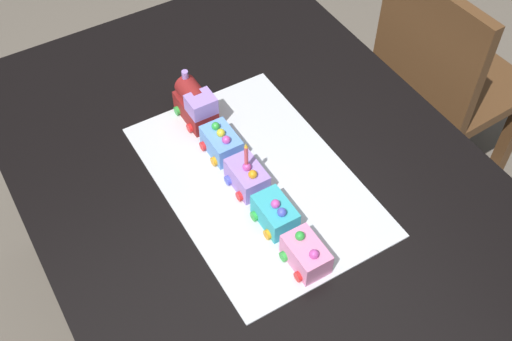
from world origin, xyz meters
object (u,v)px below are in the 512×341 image
object	(u,v)px
cake_car_gondola_sky_blue	(221,143)
cake_car_flatbed_lavender	(247,177)
cake_car_tanker_turquoise	(275,213)
cake_car_hopper_bubblegum	(306,254)
dining_table	(254,201)
cake_locomotive	(195,104)
birthday_candle	(246,154)
chair	(442,82)

from	to	relation	value
cake_car_gondola_sky_blue	cake_car_flatbed_lavender	size ratio (longest dim) A/B	1.00
cake_car_tanker_turquoise	cake_car_hopper_bubblegum	size ratio (longest dim) A/B	1.00
dining_table	cake_car_tanker_turquoise	distance (m)	0.20
cake_locomotive	birthday_candle	world-z (taller)	birthday_candle
cake_locomotive	cake_car_gondola_sky_blue	size ratio (longest dim) A/B	1.40
cake_car_flatbed_lavender	cake_car_hopper_bubblegum	xyz separation A→B (m)	(0.24, 0.00, 0.00)
chair	cake_car_hopper_bubblegum	world-z (taller)	chair
cake_car_hopper_bubblegum	birthday_candle	size ratio (longest dim) A/B	1.56
chair	birthday_candle	bearing A→B (deg)	102.00
cake_locomotive	cake_car_gondola_sky_blue	xyz separation A→B (m)	(0.13, -0.00, -0.02)
cake_car_gondola_sky_blue	cake_car_hopper_bubblegum	bearing A→B (deg)	0.00
chair	cake_car_gondola_sky_blue	xyz separation A→B (m)	(0.11, -0.86, 0.30)
cake_car_flatbed_lavender	birthday_candle	bearing A→B (deg)	180.00
dining_table	cake_car_tanker_turquoise	bearing A→B (deg)	-12.55
chair	cake_locomotive	distance (m)	0.92
cake_locomotive	cake_car_gondola_sky_blue	distance (m)	0.13
dining_table	chair	size ratio (longest dim) A/B	1.63
cake_car_flatbed_lavender	cake_car_tanker_turquoise	xyz separation A→B (m)	(0.12, 0.00, 0.00)
birthday_candle	chair	bearing A→B (deg)	104.92
cake_car_hopper_bubblegum	birthday_candle	world-z (taller)	birthday_candle
cake_car_tanker_turquoise	birthday_candle	xyz separation A→B (m)	(-0.12, 0.00, 0.07)
cake_car_flatbed_lavender	birthday_candle	distance (m)	0.07
birthday_candle	cake_locomotive	bearing A→B (deg)	180.00
chair	cake_car_gondola_sky_blue	size ratio (longest dim) A/B	8.60
cake_car_gondola_sky_blue	cake_car_hopper_bubblegum	xyz separation A→B (m)	(0.35, 0.00, -0.00)
cake_locomotive	cake_car_flatbed_lavender	xyz separation A→B (m)	(0.25, -0.00, -0.02)
dining_table	cake_locomotive	world-z (taller)	cake_locomotive
dining_table	birthday_candle	bearing A→B (deg)	-54.12
cake_car_tanker_turquoise	cake_car_gondola_sky_blue	bearing A→B (deg)	-180.00
cake_car_gondola_sky_blue	cake_car_hopper_bubblegum	world-z (taller)	same
chair	birthday_candle	distance (m)	0.97
chair	cake_car_flatbed_lavender	size ratio (longest dim) A/B	8.60
dining_table	cake_car_flatbed_lavender	size ratio (longest dim) A/B	14.00
dining_table	cake_car_tanker_turquoise	size ratio (longest dim) A/B	14.00
cake_car_gondola_sky_blue	birthday_candle	world-z (taller)	birthday_candle
dining_table	cake_locomotive	size ratio (longest dim) A/B	10.00
cake_car_gondola_sky_blue	cake_car_flatbed_lavender	distance (m)	0.12
cake_car_gondola_sky_blue	cake_car_tanker_turquoise	world-z (taller)	same
cake_car_gondola_sky_blue	cake_car_flatbed_lavender	world-z (taller)	same
cake_car_gondola_sky_blue	cake_locomotive	bearing A→B (deg)	180.00
cake_car_hopper_bubblegum	chair	bearing A→B (deg)	118.43
cake_locomotive	birthday_candle	size ratio (longest dim) A/B	2.19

